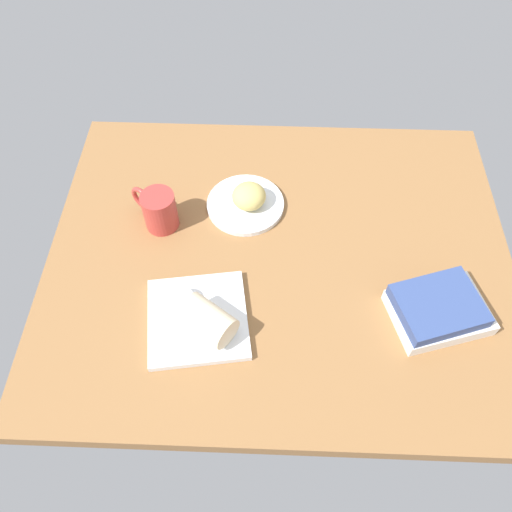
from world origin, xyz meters
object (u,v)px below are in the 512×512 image
round_plate (245,205)px  square_plate (198,319)px  scone_pastry (249,196)px  coffee_mug (158,209)px  book_stack (439,309)px  sauce_cup (182,300)px  breakfast_wrap (208,320)px

round_plate → square_plate: square_plate is taller
scone_pastry → coffee_mug: size_ratio=0.70×
scone_pastry → coffee_mug: coffee_mug is taller
square_plate → book_stack: bearing=-176.7°
square_plate → sauce_cup: 5.31cm
round_plate → sauce_cup: bearing=67.5°
sauce_cup → breakfast_wrap: size_ratio=0.48×
breakfast_wrap → book_stack: breakfast_wrap is taller
square_plate → coffee_mug: bearing=-66.2°
sauce_cup → square_plate: bearing=137.6°
square_plate → sauce_cup: bearing=-42.4°
round_plate → coffee_mug: 21.94cm
book_stack → coffee_mug: size_ratio=1.95×
breakfast_wrap → sauce_cup: bearing=-96.6°
breakfast_wrap → book_stack: size_ratio=0.47×
round_plate → scone_pastry: bearing=160.2°
book_stack → coffee_mug: (63.59, -23.83, 2.08)cm
sauce_cup → breakfast_wrap: breakfast_wrap is taller
square_plate → book_stack: 51.91cm
scone_pastry → sauce_cup: 32.21cm
scone_pastry → breakfast_wrap: 35.83cm
round_plate → square_plate: (8.77, 32.91, 0.10)cm
book_stack → sauce_cup: bearing=-0.3°
scone_pastry → breakfast_wrap: bearing=78.9°
book_stack → coffee_mug: bearing=-20.5°
round_plate → square_plate: size_ratio=0.92×
breakfast_wrap → book_stack: bearing=132.2°
round_plate → breakfast_wrap: (5.94, 35.49, 4.48)cm
square_plate → breakfast_wrap: size_ratio=1.92×
scone_pastry → coffee_mug: bearing=15.1°
sauce_cup → breakfast_wrap: 8.88cm
square_plate → coffee_mug: (11.81, -26.77, 4.35)cm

